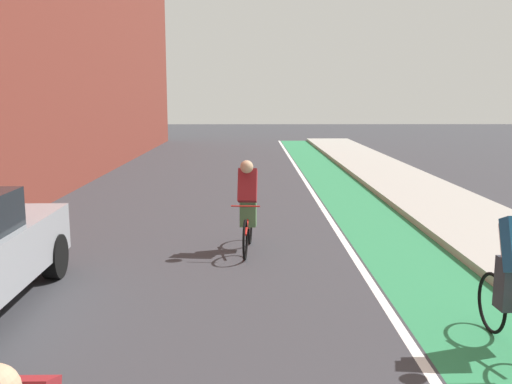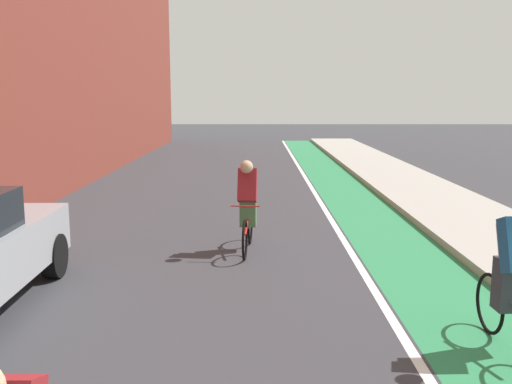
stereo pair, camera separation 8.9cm
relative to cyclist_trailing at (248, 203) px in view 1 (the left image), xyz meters
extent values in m
plane|color=#38383D|center=(-0.62, 3.70, -0.85)|extent=(86.55, 86.55, 0.00)
cube|color=#2D8451|center=(2.70, 5.70, -0.85)|extent=(1.60, 39.34, 0.00)
cube|color=white|center=(1.80, 5.70, -0.85)|extent=(0.12, 39.34, 0.00)
cube|color=#A8A59E|center=(4.75, 5.70, -0.78)|extent=(2.51, 39.34, 0.14)
cylinder|color=black|center=(-2.86, -1.47, -0.52)|extent=(0.23, 0.66, 0.66)
torus|color=black|center=(2.80, -3.50, -0.50)|extent=(0.06, 0.70, 0.70)
cylinder|color=gold|center=(2.81, -3.84, -0.20)|extent=(0.04, 0.12, 0.55)
cube|color=#333842|center=(2.81, -3.92, -0.13)|extent=(0.29, 0.25, 0.56)
torus|color=black|center=(-0.04, -0.54, -0.51)|extent=(0.09, 0.68, 0.68)
torus|color=black|center=(0.04, 0.51, -0.51)|extent=(0.09, 0.68, 0.68)
cylinder|color=red|center=(0.00, -0.02, -0.29)|extent=(0.11, 0.96, 0.33)
cylinder|color=red|center=(0.01, 0.16, -0.21)|extent=(0.04, 0.12, 0.55)
cylinder|color=red|center=(-0.03, -0.46, 0.04)|extent=(0.48, 0.06, 0.02)
cube|color=#4C7247|center=(0.01, 0.09, -0.14)|extent=(0.30, 0.26, 0.56)
cube|color=maroon|center=(0.00, -0.04, 0.32)|extent=(0.35, 0.42, 0.60)
sphere|color=tan|center=(-0.01, -0.20, 0.66)|extent=(0.22, 0.22, 0.22)
cube|color=tan|center=(0.01, 0.08, 0.34)|extent=(0.28, 0.29, 0.39)
camera|label=1|loc=(0.06, -9.64, 1.81)|focal=39.88mm
camera|label=2|loc=(0.14, -9.64, 1.81)|focal=39.88mm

